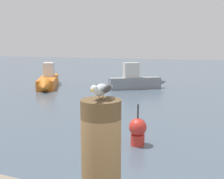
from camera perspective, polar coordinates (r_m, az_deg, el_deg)
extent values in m
cylinder|color=brown|center=(2.48, -2.27, -15.15)|extent=(0.35, 0.35, 1.14)
cylinder|color=tan|center=(2.32, -2.68, -1.64)|extent=(0.01, 0.01, 0.04)
cylinder|color=tan|center=(2.31, -1.85, -1.70)|extent=(0.01, 0.01, 0.04)
ellipsoid|color=silver|center=(2.29, -2.37, -0.06)|extent=(0.10, 0.23, 0.10)
sphere|color=silver|center=(2.17, -3.71, 0.13)|extent=(0.06, 0.06, 0.06)
cone|color=gold|center=(2.12, -4.30, -0.19)|extent=(0.02, 0.05, 0.02)
cube|color=silver|center=(2.43, -1.07, 0.57)|extent=(0.08, 0.07, 0.01)
ellipsoid|color=#3B3B3B|center=(2.32, -3.58, 0.30)|extent=(0.04, 0.19, 0.06)
ellipsoid|color=#3B3B3B|center=(2.28, -0.95, 0.15)|extent=(0.04, 0.19, 0.06)
cube|color=gray|center=(19.86, 4.74, 1.33)|extent=(3.55, 2.90, 0.83)
cone|color=gray|center=(20.60, 10.28, 1.62)|extent=(1.10, 1.10, 0.79)
cube|color=silver|center=(19.67, 3.98, 4.05)|extent=(1.24, 1.14, 1.07)
cube|color=orange|center=(21.63, -13.12, 1.62)|extent=(3.61, 5.08, 0.71)
cone|color=orange|center=(18.78, -13.96, 0.58)|extent=(1.48, 1.48, 1.08)
cube|color=silver|center=(22.14, -13.05, 4.11)|extent=(1.38, 1.65, 1.07)
cylinder|color=red|center=(8.78, 5.34, -10.40)|extent=(0.44, 0.44, 0.35)
sphere|color=red|center=(8.65, 5.38, -7.82)|extent=(0.56, 0.56, 0.56)
cylinder|color=#2D2D2D|center=(8.52, 5.43, -4.68)|extent=(0.05, 0.05, 0.50)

